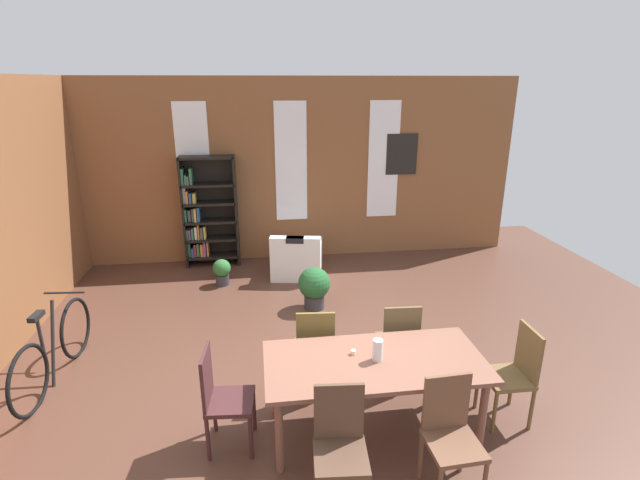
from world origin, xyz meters
The scene contains 20 objects.
ground_plane centered at (0.00, 0.00, 0.00)m, with size 10.57×10.57×0.00m, color #523327.
back_wall_brick centered at (0.00, 4.13, 1.58)m, with size 8.06×0.12×3.16m, color brown.
window_pane_0 centered at (-1.65, 4.06, 1.74)m, with size 0.55×0.02×2.06m, color white.
window_pane_1 centered at (0.00, 4.06, 1.74)m, with size 0.55×0.02×2.06m, color white.
window_pane_2 centered at (1.65, 4.06, 1.74)m, with size 0.55×0.02×2.06m, color white.
dining_table centered at (0.35, -0.63, 0.67)m, with size 1.94×0.92×0.75m.
vase_on_table centered at (0.38, -0.63, 0.85)m, with size 0.09×0.09×0.20m, color silver.
tealight_candle_0 centered at (0.18, -0.51, 0.77)m, with size 0.04×0.04×0.04m, color silver.
dining_chair_near_right centered at (0.79, -1.32, 0.51)m, with size 0.42×0.42×0.95m.
dining_chair_near_left centered at (-0.08, -1.32, 0.51)m, with size 0.43×0.43×0.95m.
dining_chair_far_left centered at (-0.09, 0.05, 0.51)m, with size 0.43×0.43×0.95m.
dining_chair_head_right centered at (1.70, -0.63, 0.51)m, with size 0.40×0.40×0.95m.
dining_chair_head_left centered at (-0.99, -0.63, 0.51)m, with size 0.43×0.43×0.95m.
dining_chair_far_right centered at (0.79, 0.05, 0.51)m, with size 0.42×0.42×0.95m.
bookshelf_tall centered at (-1.48, 3.87, 0.93)m, with size 0.92×0.33×1.91m.
armchair_white centered at (0.00, 3.17, 0.28)m, with size 0.93×0.93×0.75m.
bicycle_second centered at (-2.83, 0.61, 0.35)m, with size 0.44×1.73×0.90m.
potted_plant_by_shelf centered at (0.13, 1.92, 0.34)m, with size 0.45×0.45×0.61m.
potted_plant_corner centered at (-1.21, 2.93, 0.23)m, with size 0.28×0.28×0.42m.
framed_picture centered at (1.98, 4.05, 1.84)m, with size 0.56×0.03×0.72m, color black.
Camera 1 is at (-0.61, -4.13, 3.08)m, focal length 26.55 mm.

